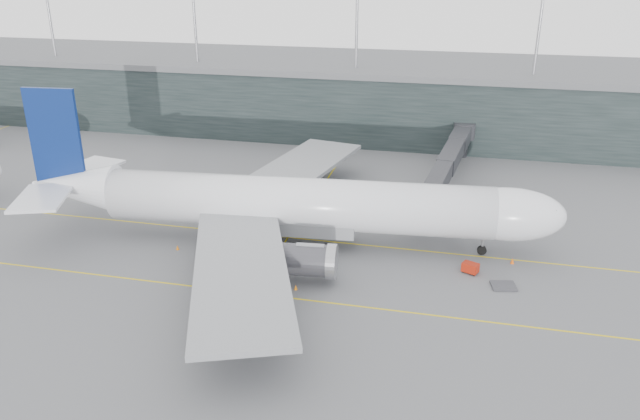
# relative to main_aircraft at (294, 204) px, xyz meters

# --- Properties ---
(ground) EXTENTS (320.00, 320.00, 0.00)m
(ground) POSITION_rel_main_aircraft_xyz_m (-6.40, 5.52, -5.73)
(ground) COLOR #5D5D62
(ground) RESTS_ON ground
(taxiline_a) EXTENTS (160.00, 0.25, 0.02)m
(taxiline_a) POSITION_rel_main_aircraft_xyz_m (-6.40, 1.52, -5.72)
(taxiline_a) COLOR gold
(taxiline_a) RESTS_ON ground
(taxiline_b) EXTENTS (160.00, 0.25, 0.02)m
(taxiline_b) POSITION_rel_main_aircraft_xyz_m (-6.40, -14.48, -5.72)
(taxiline_b) COLOR gold
(taxiline_b) RESTS_ON ground
(taxiline_lead_main) EXTENTS (0.25, 60.00, 0.02)m
(taxiline_lead_main) POSITION_rel_main_aircraft_xyz_m (-1.40, 25.52, -5.72)
(taxiline_lead_main) COLOR gold
(taxiline_lead_main) RESTS_ON ground
(terminal) EXTENTS (240.00, 36.00, 29.00)m
(terminal) POSITION_rel_main_aircraft_xyz_m (-6.40, 63.52, 1.89)
(terminal) COLOR black
(terminal) RESTS_ON ground
(main_aircraft) EXTENTS (72.82, 68.16, 20.41)m
(main_aircraft) POSITION_rel_main_aircraft_xyz_m (0.00, 0.00, 0.00)
(main_aircraft) COLOR white
(main_aircraft) RESTS_ON ground
(jet_bridge) EXTENTS (8.16, 44.01, 6.70)m
(jet_bridge) POSITION_rel_main_aircraft_xyz_m (19.10, 30.12, -0.71)
(jet_bridge) COLOR #2B2C31
(jet_bridge) RESTS_ON ground
(gse_cart) EXTENTS (2.28, 1.91, 1.32)m
(gse_cart) POSITION_rel_main_aircraft_xyz_m (23.53, -3.43, -4.99)
(gse_cart) COLOR #A01D0B
(gse_cart) RESTS_ON ground
(baggage_dolly) EXTENTS (3.24, 2.79, 0.28)m
(baggage_dolly) POSITION_rel_main_aircraft_xyz_m (27.46, -6.19, -5.56)
(baggage_dolly) COLOR #3B3B40
(baggage_dolly) RESTS_ON ground
(uld_a) EXTENTS (2.57, 2.31, 1.94)m
(uld_a) POSITION_rel_main_aircraft_xyz_m (-10.95, 15.99, -4.71)
(uld_a) COLOR #3E3E44
(uld_a) RESTS_ON ground
(uld_b) EXTENTS (2.44, 2.09, 1.96)m
(uld_b) POSITION_rel_main_aircraft_xyz_m (-8.94, 16.21, -4.70)
(uld_b) COLOR #3E3E44
(uld_b) RESTS_ON ground
(uld_c) EXTENTS (2.02, 1.68, 1.71)m
(uld_c) POSITION_rel_main_aircraft_xyz_m (-5.84, 15.13, -4.83)
(uld_c) COLOR #3E3E44
(uld_c) RESTS_ON ground
(cone_nose) EXTENTS (0.48, 0.48, 0.76)m
(cone_nose) POSITION_rel_main_aircraft_xyz_m (28.78, 0.40, -5.35)
(cone_nose) COLOR #FF5E0E
(cone_nose) RESTS_ON ground
(cone_wing_stbd) EXTENTS (0.40, 0.40, 0.64)m
(cone_wing_stbd) POSITION_rel_main_aircraft_xyz_m (3.53, -12.43, -5.41)
(cone_wing_stbd) COLOR #CD670B
(cone_wing_stbd) RESTS_ON ground
(cone_wing_port) EXTENTS (0.48, 0.48, 0.76)m
(cone_wing_port) POSITION_rel_main_aircraft_xyz_m (0.58, 17.39, -5.35)
(cone_wing_port) COLOR #D03C0B
(cone_wing_port) RESTS_ON ground
(cone_tail) EXTENTS (0.42, 0.42, 0.66)m
(cone_tail) POSITION_rel_main_aircraft_xyz_m (-14.77, -5.61, -5.40)
(cone_tail) COLOR #CE660B
(cone_tail) RESTS_ON ground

